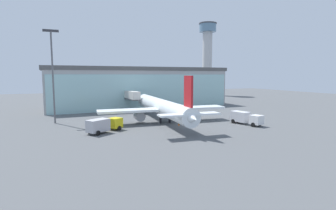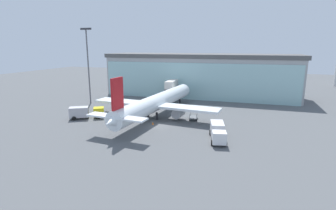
{
  "view_description": "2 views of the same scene",
  "coord_description": "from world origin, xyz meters",
  "px_view_note": "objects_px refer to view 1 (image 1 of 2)",
  "views": [
    {
      "loc": [
        -25.16,
        -49.31,
        10.66
      ],
      "look_at": [
        -1.82,
        6.4,
        3.73
      ],
      "focal_mm": 28.0,
      "sensor_mm": 36.0,
      "label": 1
    },
    {
      "loc": [
        18.1,
        -47.05,
        15.74
      ],
      "look_at": [
        -1.4,
        8.17,
        2.45
      ],
      "focal_mm": 28.0,
      "sensor_mm": 36.0,
      "label": 2
    }
  ],
  "objects_px": {
    "airplane": "(162,107)",
    "catering_truck": "(104,125)",
    "control_tower": "(207,53)",
    "jet_bridge": "(130,96)",
    "baggage_cart": "(194,117)",
    "fuel_truck": "(245,118)",
    "apron_light_mast": "(53,69)",
    "safety_cone_nose": "(179,124)",
    "safety_cone_wingtip": "(98,128)"
  },
  "relations": [
    {
      "from": "jet_bridge",
      "to": "safety_cone_nose",
      "type": "height_order",
      "value": "jet_bridge"
    },
    {
      "from": "airplane",
      "to": "baggage_cart",
      "type": "height_order",
      "value": "airplane"
    },
    {
      "from": "jet_bridge",
      "to": "baggage_cart",
      "type": "distance_m",
      "value": 22.44
    },
    {
      "from": "apron_light_mast",
      "to": "baggage_cart",
      "type": "xyz_separation_m",
      "value": [
        31.2,
        -6.66,
        -11.44
      ]
    },
    {
      "from": "fuel_truck",
      "to": "safety_cone_nose",
      "type": "distance_m",
      "value": 14.58
    },
    {
      "from": "airplane",
      "to": "safety_cone_nose",
      "type": "bearing_deg",
      "value": -161.33
    },
    {
      "from": "apron_light_mast",
      "to": "safety_cone_nose",
      "type": "relative_size",
      "value": 36.96
    },
    {
      "from": "airplane",
      "to": "fuel_truck",
      "type": "bearing_deg",
      "value": -119.49
    },
    {
      "from": "jet_bridge",
      "to": "airplane",
      "type": "height_order",
      "value": "airplane"
    },
    {
      "from": "apron_light_mast",
      "to": "safety_cone_wingtip",
      "type": "height_order",
      "value": "apron_light_mast"
    },
    {
      "from": "airplane",
      "to": "safety_cone_nose",
      "type": "relative_size",
      "value": 69.1
    },
    {
      "from": "jet_bridge",
      "to": "apron_light_mast",
      "type": "bearing_deg",
      "value": 117.14
    },
    {
      "from": "apron_light_mast",
      "to": "catering_truck",
      "type": "bearing_deg",
      "value": -58.15
    },
    {
      "from": "catering_truck",
      "to": "safety_cone_nose",
      "type": "distance_m",
      "value": 15.81
    },
    {
      "from": "airplane",
      "to": "fuel_truck",
      "type": "xyz_separation_m",
      "value": [
        15.35,
        -10.12,
        -1.83
      ]
    },
    {
      "from": "safety_cone_wingtip",
      "to": "baggage_cart",
      "type": "bearing_deg",
      "value": 9.15
    },
    {
      "from": "airplane",
      "to": "safety_cone_nose",
      "type": "distance_m",
      "value": 6.64
    },
    {
      "from": "jet_bridge",
      "to": "safety_cone_nose",
      "type": "xyz_separation_m",
      "value": [
        4.01,
        -25.43,
        -4.38
      ]
    },
    {
      "from": "baggage_cart",
      "to": "control_tower",
      "type": "bearing_deg",
      "value": -42.71
    },
    {
      "from": "catering_truck",
      "to": "fuel_truck",
      "type": "bearing_deg",
      "value": -39.23
    },
    {
      "from": "jet_bridge",
      "to": "catering_truck",
      "type": "bearing_deg",
      "value": 151.34
    },
    {
      "from": "catering_truck",
      "to": "baggage_cart",
      "type": "distance_m",
      "value": 23.77
    },
    {
      "from": "control_tower",
      "to": "baggage_cart",
      "type": "xyz_separation_m",
      "value": [
        -43.12,
        -65.44,
        -21.69
      ]
    },
    {
      "from": "jet_bridge",
      "to": "fuel_truck",
      "type": "distance_m",
      "value": 34.92
    },
    {
      "from": "airplane",
      "to": "catering_truck",
      "type": "bearing_deg",
      "value": 118.31
    },
    {
      "from": "control_tower",
      "to": "catering_truck",
      "type": "height_order",
      "value": "control_tower"
    },
    {
      "from": "airplane",
      "to": "catering_truck",
      "type": "distance_m",
      "value": 15.75
    },
    {
      "from": "baggage_cart",
      "to": "safety_cone_nose",
      "type": "relative_size",
      "value": 5.49
    },
    {
      "from": "safety_cone_nose",
      "to": "apron_light_mast",
      "type": "bearing_deg",
      "value": 151.91
    },
    {
      "from": "safety_cone_nose",
      "to": "jet_bridge",
      "type": "bearing_deg",
      "value": 98.96
    },
    {
      "from": "catering_truck",
      "to": "safety_cone_wingtip",
      "type": "relative_size",
      "value": 13.36
    },
    {
      "from": "catering_truck",
      "to": "safety_cone_wingtip",
      "type": "bearing_deg",
      "value": 68.64
    },
    {
      "from": "airplane",
      "to": "safety_cone_wingtip",
      "type": "height_order",
      "value": "airplane"
    },
    {
      "from": "catering_truck",
      "to": "baggage_cart",
      "type": "relative_size",
      "value": 2.43
    },
    {
      "from": "apron_light_mast",
      "to": "airplane",
      "type": "bearing_deg",
      "value": -17.64
    },
    {
      "from": "airplane",
      "to": "baggage_cart",
      "type": "distance_m",
      "value": 8.91
    },
    {
      "from": "control_tower",
      "to": "fuel_truck",
      "type": "relative_size",
      "value": 4.95
    },
    {
      "from": "airplane",
      "to": "catering_truck",
      "type": "relative_size",
      "value": 5.17
    },
    {
      "from": "apron_light_mast",
      "to": "airplane",
      "type": "xyz_separation_m",
      "value": [
        22.75,
        -7.24,
        -8.64
      ]
    },
    {
      "from": "fuel_truck",
      "to": "catering_truck",
      "type": "bearing_deg",
      "value": -110.58
    },
    {
      "from": "jet_bridge",
      "to": "safety_cone_wingtip",
      "type": "height_order",
      "value": "jet_bridge"
    },
    {
      "from": "catering_truck",
      "to": "safety_cone_nose",
      "type": "bearing_deg",
      "value": -29.46
    },
    {
      "from": "fuel_truck",
      "to": "safety_cone_wingtip",
      "type": "height_order",
      "value": "fuel_truck"
    },
    {
      "from": "control_tower",
      "to": "catering_truck",
      "type": "relative_size",
      "value": 5.12
    },
    {
      "from": "fuel_truck",
      "to": "safety_cone_wingtip",
      "type": "distance_m",
      "value": 31.04
    },
    {
      "from": "control_tower",
      "to": "fuel_truck",
      "type": "bearing_deg",
      "value": -115.44
    },
    {
      "from": "catering_truck",
      "to": "fuel_truck",
      "type": "distance_m",
      "value": 29.82
    },
    {
      "from": "jet_bridge",
      "to": "safety_cone_wingtip",
      "type": "relative_size",
      "value": 21.62
    },
    {
      "from": "control_tower",
      "to": "apron_light_mast",
      "type": "relative_size",
      "value": 1.85
    },
    {
      "from": "control_tower",
      "to": "baggage_cart",
      "type": "distance_m",
      "value": 81.31
    }
  ]
}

